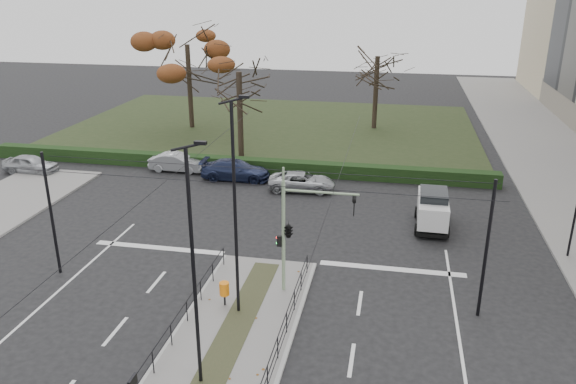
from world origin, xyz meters
name	(u,v)px	position (x,y,z in m)	size (l,w,h in m)	color
ground	(243,317)	(0.00, 0.00, 0.00)	(140.00, 140.00, 0.00)	black
median_island	(225,351)	(0.00, -2.50, 0.07)	(4.40, 15.00, 0.14)	slate
sidewalk_east	(566,175)	(18.00, 22.00, 0.07)	(8.00, 90.00, 0.14)	slate
park	(271,127)	(-6.00, 32.00, 0.05)	(38.00, 26.00, 0.10)	#233018
hedge	(231,164)	(-6.00, 18.60, 0.50)	(38.00, 1.00, 1.00)	black
median_railing	(223,332)	(0.00, -2.60, 0.98)	(4.14, 13.24, 0.92)	black
catenary	(251,226)	(0.00, 1.62, 3.42)	(20.00, 34.00, 6.00)	black
traffic_light	(290,229)	(1.58, 2.27, 3.14)	(3.50, 2.01, 5.15)	gray
litter_bin	(224,289)	(-0.92, 0.51, 0.91)	(0.42, 0.42, 1.07)	black
streetlamp_median_near	(194,269)	(-0.27, -4.34, 4.50)	(0.72, 0.15, 8.57)	black
streetlamp_median_far	(235,209)	(-0.21, 0.19, 4.75)	(0.76, 0.15, 9.07)	black
parked_car_first	(31,164)	(-20.17, 15.26, 0.68)	(1.60, 3.97, 1.35)	#A1A4A9
parked_car_second	(177,162)	(-9.87, 17.73, 0.67)	(1.42, 4.06, 1.34)	#A1A4A9
parked_car_third	(236,170)	(-5.11, 16.71, 0.71)	(1.98, 4.86, 1.41)	#1E2646
parked_car_fourth	(302,181)	(-0.17, 15.45, 0.62)	(2.04, 4.43, 1.23)	#A1A4A9
white_van	(433,208)	(8.06, 10.91, 1.14)	(1.91, 3.97, 2.17)	silver
rust_tree	(187,45)	(-13.42, 30.42, 7.76)	(7.93, 7.93, 10.09)	black
bare_tree_center	(377,62)	(3.68, 33.40, 6.28)	(5.61, 5.61, 8.87)	black
bare_tree_near	(239,78)	(-6.21, 22.06, 6.22)	(5.24, 5.24, 8.79)	black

